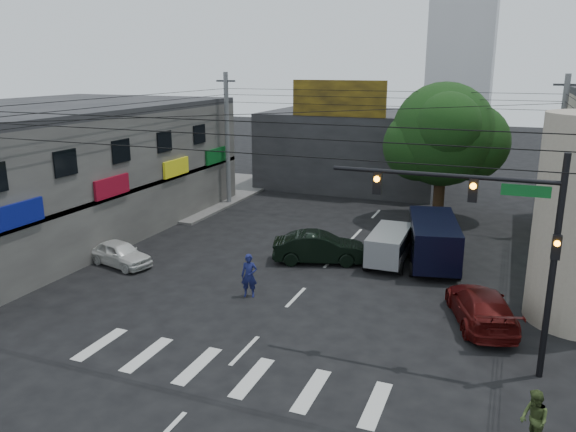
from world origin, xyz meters
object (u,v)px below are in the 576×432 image
Objects in this scene: street_tree at (443,135)px; white_compact at (120,253)px; traffic_officer at (249,276)px; navy_van at (433,242)px; utility_pole_far_right at (558,157)px; maroon_sedan at (481,306)px; dark_sedan at (320,248)px; pedestrian_olive at (534,420)px; silver_minivan at (389,248)px; utility_pole_far_left at (227,140)px; traffic_gantry at (498,226)px.

street_tree is 2.25× the size of white_compact.
navy_van is at bearing 31.17° from traffic_officer.
maroon_sedan is (-3.01, -13.71, -3.89)m from utility_pole_far_right.
street_tree is 12.25m from dark_sedan.
silver_minivan is at bearing 179.34° from pedestrian_olive.
utility_pole_far_right is 2.30× the size of silver_minivan.
silver_minivan is (13.30, -8.34, -3.75)m from utility_pole_far_left.
street_tree is 9.61m from navy_van.
utility_pole_far_right is at bearing -8.75° from street_tree.
street_tree reaches higher than dark_sedan.
utility_pole_far_left is at bearing 180.00° from utility_pole_far_right.
traffic_gantry reaches higher than white_compact.
navy_van is at bearing -69.06° from silver_minivan.
dark_sedan is 1.24× the size of silver_minivan.
silver_minivan is (12.35, 5.13, 0.24)m from white_compact.
utility_pole_far_left reaches higher than traffic_gantry.
white_compact is (-13.55, -14.47, -4.86)m from street_tree.
traffic_gantry is 5.72m from pedestrian_olive.
navy_van is at bearing 107.57° from traffic_gantry.
traffic_gantry reaches higher than maroon_sedan.
street_tree is 0.95× the size of utility_pole_far_right.
utility_pole_far_right reaches higher than pedestrian_olive.
traffic_gantry is 3.80× the size of traffic_officer.
maroon_sedan is 9.43m from traffic_officer.
pedestrian_olive is at bearing -174.00° from navy_van.
street_tree is at bearing -8.16° from silver_minivan.
street_tree is 0.95× the size of utility_pole_far_left.
utility_pole_far_right reaches higher than dark_sedan.
white_compact is at bearing -146.10° from utility_pole_far_right.
street_tree is 1.21× the size of traffic_gantry.
traffic_officer reaches higher than white_compact.
dark_sedan is (10.01, -9.38, -3.83)m from utility_pole_far_left.
white_compact is at bearing 168.51° from traffic_gantry.
street_tree reaches higher than traffic_officer.
white_compact is (0.95, -13.47, -3.98)m from utility_pole_far_left.
street_tree reaches higher than navy_van.
utility_pole_far_left is 14.24m from dark_sedan.
white_compact is 0.97× the size of silver_minivan.
dark_sedan is 0.94× the size of maroon_sedan.
utility_pole_far_right is (21.00, 0.00, 0.00)m from utility_pole_far_left.
maroon_sedan is (17.04, -0.24, 0.09)m from white_compact.
white_compact is 13.38m from silver_minivan.
utility_pole_far_left is 5.70× the size of pedestrian_olive.
traffic_gantry is 11.99m from dark_sedan.
dark_sedan is 14.99m from pedestrian_olive.
utility_pole_far_left is at bearing 17.98° from white_compact.
navy_van is (0.82, -8.53, -4.34)m from street_tree.
street_tree is at bearing -6.64° from navy_van.
utility_pole_far_right is 1.53× the size of navy_van.
utility_pole_far_right reaches higher than maroon_sedan.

